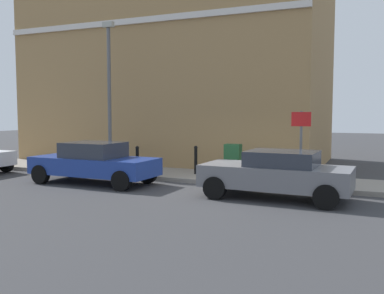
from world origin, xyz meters
TOP-DOWN VIEW (x-y plane):
  - ground at (0.00, 0.00)m, footprint 80.00×80.00m
  - sidewalk at (2.00, 6.00)m, footprint 2.40×30.00m
  - corner_building at (7.06, 4.88)m, footprint 7.81×13.76m
  - car_grey at (-0.56, -1.69)m, footprint 1.93×4.13m
  - car_blue at (-0.52, 4.53)m, footprint 1.84×4.37m
  - utility_cabinet at (1.90, 0.41)m, footprint 0.46×0.61m
  - bollard_near_cabinet at (2.00, 1.87)m, footprint 0.14×0.14m
  - bollard_far_kerb at (1.05, 3.78)m, footprint 0.14×0.14m
  - street_sign at (1.13, -2.05)m, footprint 0.08×0.60m
  - lamppost at (1.71, 5.41)m, footprint 0.20×0.44m

SIDE VIEW (x-z plane):
  - ground at x=0.00m, z-range 0.00..0.00m
  - sidewalk at x=2.00m, z-range 0.00..0.15m
  - utility_cabinet at x=1.90m, z-range 0.11..1.26m
  - bollard_near_cabinet at x=2.00m, z-range 0.19..1.22m
  - bollard_far_kerb at x=1.05m, z-range 0.19..1.22m
  - car_grey at x=-0.56m, z-range 0.04..1.39m
  - car_blue at x=-0.52m, z-range 0.02..1.42m
  - street_sign at x=1.13m, z-range 0.51..2.81m
  - lamppost at x=1.71m, z-range 0.44..6.16m
  - corner_building at x=7.06m, z-range 0.00..9.28m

